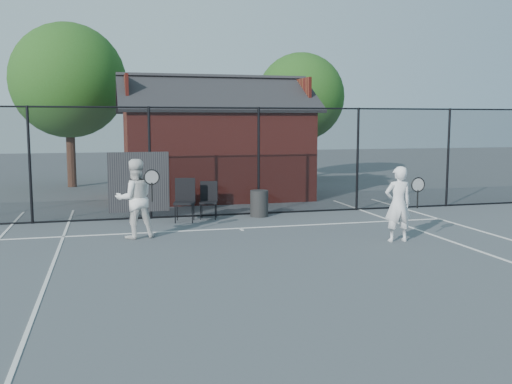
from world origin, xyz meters
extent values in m
plane|color=#495054|center=(0.00, 0.00, 0.00)|extent=(80.00, 80.00, 0.00)
cube|color=silver|center=(0.00, 3.00, 0.01)|extent=(11.00, 0.06, 0.01)
cube|color=silver|center=(-4.11, -2.00, 0.01)|extent=(0.06, 18.00, 0.01)
cube|color=silver|center=(0.00, 2.85, 0.01)|extent=(0.06, 0.30, 0.01)
cylinder|color=black|center=(-5.00, 5.00, 1.50)|extent=(0.07, 0.07, 3.00)
cylinder|color=black|center=(-2.00, 5.00, 1.50)|extent=(0.07, 0.07, 3.00)
cylinder|color=black|center=(1.00, 5.00, 1.50)|extent=(0.07, 0.07, 3.00)
cylinder|color=black|center=(4.00, 5.00, 1.50)|extent=(0.07, 0.07, 3.00)
cylinder|color=black|center=(7.00, 5.00, 1.50)|extent=(0.07, 0.07, 3.00)
cylinder|color=black|center=(0.00, 5.00, 2.97)|extent=(22.00, 0.04, 0.04)
cylinder|color=black|center=(0.00, 5.00, 0.03)|extent=(22.00, 0.04, 0.04)
cube|color=black|center=(0.00, 5.00, 1.50)|extent=(22.00, 3.00, 0.01)
cube|color=black|center=(-2.30, 4.98, 1.00)|extent=(1.60, 0.04, 1.60)
cube|color=maroon|center=(0.50, 9.00, 1.50)|extent=(6.00, 4.00, 3.00)
cube|color=black|center=(0.50, 8.00, 3.53)|extent=(6.50, 2.36, 1.32)
cube|color=black|center=(0.50, 10.00, 3.53)|extent=(6.50, 2.36, 1.32)
cube|color=maroon|center=(-2.45, 9.00, 3.53)|extent=(0.10, 2.80, 1.06)
cube|color=maroon|center=(3.45, 9.00, 3.53)|extent=(0.10, 2.80, 1.06)
cylinder|color=black|center=(-4.50, 13.50, 1.26)|extent=(0.36, 0.36, 2.52)
sphere|color=#234B15|center=(-4.50, 13.50, 4.20)|extent=(4.48, 4.48, 4.48)
cylinder|color=black|center=(5.50, 14.50, 1.12)|extent=(0.36, 0.36, 2.23)
sphere|color=#234B15|center=(5.50, 14.50, 3.72)|extent=(3.97, 3.97, 3.97)
imported|color=white|center=(2.98, 0.67, 0.82)|extent=(0.63, 0.44, 1.64)
torus|color=black|center=(3.26, 0.34, 1.27)|extent=(0.32, 0.03, 0.32)
cylinder|color=black|center=(3.26, 0.34, 0.96)|extent=(0.03, 0.03, 0.39)
imported|color=white|center=(-2.52, 2.49, 0.89)|extent=(0.97, 0.82, 1.77)
torus|color=black|center=(-2.17, 2.14, 1.40)|extent=(0.35, 0.03, 0.35)
cylinder|color=black|center=(-2.17, 2.14, 1.06)|extent=(0.03, 0.03, 0.43)
cube|color=black|center=(-1.19, 4.28, 0.55)|extent=(0.64, 0.66, 1.10)
cube|color=black|center=(-0.50, 4.60, 0.49)|extent=(0.57, 0.59, 0.97)
cylinder|color=#252525|center=(0.91, 4.60, 0.36)|extent=(0.55, 0.55, 0.72)
camera|label=1|loc=(-3.07, -10.38, 2.59)|focal=40.00mm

